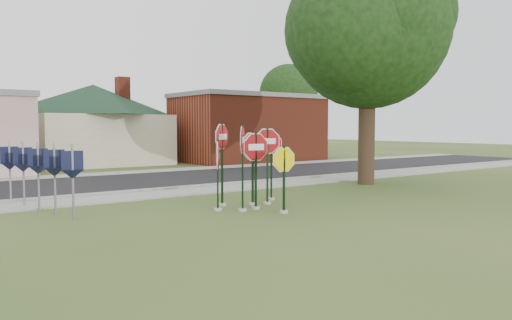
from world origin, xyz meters
TOP-DOWN VIEW (x-y plane):
  - ground at (0.00, 0.00)m, footprint 120.00×120.00m
  - sidewalk_near at (0.00, 5.50)m, footprint 60.00×1.60m
  - road at (0.00, 10.00)m, footprint 60.00×7.00m
  - sidewalk_far at (0.00, 14.30)m, footprint 60.00×1.60m
  - curb at (0.00, 6.50)m, footprint 60.00×0.20m
  - stop_sign_center at (-0.12, 1.05)m, footprint 1.15×0.24m
  - stop_sign_yellow at (0.13, 0.04)m, footprint 0.99×0.24m
  - stop_sign_left at (-0.64, 0.99)m, footprint 0.73×0.84m
  - stop_sign_right at (0.74, 1.60)m, footprint 1.01×0.49m
  - stop_sign_back_right at (0.29, 1.77)m, footprint 1.17×0.24m
  - stop_sign_back_left at (-0.60, 2.16)m, footprint 0.95×0.56m
  - stop_sign_far_right at (1.39, 2.24)m, footprint 0.82×0.57m
  - stop_sign_far_left at (-1.18, 1.48)m, footprint 0.57×1.02m
  - route_sign_row at (-5.40, 4.50)m, footprint 1.43×4.63m
  - building_house at (2.00, 22.00)m, footprint 11.60×11.60m
  - building_brick at (12.00, 18.50)m, footprint 10.20×6.20m
  - oak_tree at (7.50, 3.50)m, footprint 10.36×9.76m
  - bg_tree_right at (22.00, 26.00)m, footprint 5.60×5.60m

SIDE VIEW (x-z plane):
  - ground at x=0.00m, z-range 0.00..0.00m
  - road at x=0.00m, z-range 0.00..0.04m
  - sidewalk_near at x=0.00m, z-range 0.00..0.06m
  - sidewalk_far at x=0.00m, z-range 0.00..0.06m
  - curb at x=0.00m, z-range 0.00..0.14m
  - stop_sign_yellow at x=0.13m, z-range 0.17..2.19m
  - route_sign_row at x=-5.40m, z-range 0.22..2.22m
  - stop_sign_far_left at x=-1.18m, z-range 0.23..2.44m
  - stop_sign_far_right at x=1.39m, z-range 0.25..2.62m
  - stop_sign_center at x=-0.12m, z-range 0.29..2.71m
  - stop_sign_back_right at x=0.29m, z-range 0.29..2.72m
  - stop_sign_right at x=0.74m, z-range 0.31..2.86m
  - stop_sign_left at x=-0.64m, z-range 0.33..2.95m
  - stop_sign_back_left at x=-0.60m, z-range 0.34..3.03m
  - building_brick at x=12.00m, z-range 0.03..4.78m
  - building_house at x=2.00m, z-range 0.55..6.75m
  - bg_tree_right at x=22.00m, z-range 1.38..9.78m
  - oak_tree at x=7.50m, z-range 1.58..11.54m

